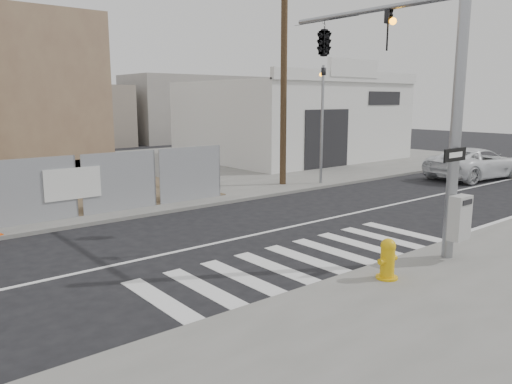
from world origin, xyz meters
TOP-DOWN VIEW (x-y plane):
  - ground at (0.00, 0.00)m, footprint 100.00×100.00m
  - sidewalk_far at (0.00, 14.00)m, footprint 50.00×20.00m
  - signal_pole at (2.49, -2.05)m, footprint 0.96×5.87m
  - far_signal_pole at (8.00, 4.60)m, footprint 0.16×0.20m
  - concrete_wall_right at (-0.50, 14.08)m, footprint 5.50×1.30m
  - auto_shop at (14.00, 12.97)m, footprint 12.00×10.20m
  - utility_pole_right at (6.50, 5.50)m, footprint 1.60×0.28m
  - fire_hydrant at (0.16, -4.78)m, footprint 0.54×0.50m
  - suv at (15.46, 1.26)m, footprint 5.68×3.05m
  - traffic_cone_d at (0.45, 5.33)m, footprint 0.33×0.33m

SIDE VIEW (x-z plane):
  - ground at x=0.00m, z-range 0.00..0.00m
  - sidewalk_far at x=0.00m, z-range 0.00..0.12m
  - traffic_cone_d at x=0.45m, z-range 0.11..0.76m
  - fire_hydrant at x=0.16m, z-range 0.11..0.99m
  - suv at x=15.46m, z-range 0.00..1.51m
  - auto_shop at x=14.00m, z-range -0.44..5.51m
  - concrete_wall_right at x=-0.50m, z-range -0.62..7.38m
  - far_signal_pole at x=8.00m, z-range 0.68..6.28m
  - signal_pole at x=2.49m, z-range 1.28..8.28m
  - utility_pole_right at x=6.50m, z-range 0.20..10.20m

